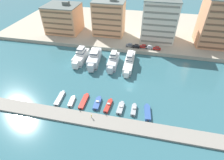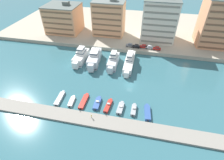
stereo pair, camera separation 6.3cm
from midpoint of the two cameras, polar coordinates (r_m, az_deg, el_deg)
ground_plane at (r=74.66m, az=5.85°, el=-1.74°), size 400.00×400.00×0.00m
quay_promenade at (r=128.21m, az=9.65°, el=16.45°), size 180.00×70.00×1.94m
pier_dock at (r=59.74m, az=3.14°, el=-14.47°), size 120.00×5.56×0.68m
yacht_white_far_left at (r=90.28m, az=-10.11°, el=7.61°), size 5.05×16.29×8.63m
yacht_silver_left at (r=87.84m, az=-5.77°, el=7.11°), size 6.39×18.34×7.80m
yacht_silver_mid_left at (r=85.43m, az=0.43°, el=6.28°), size 4.54×16.04×8.42m
yacht_white_center_left at (r=85.68m, az=5.70°, el=6.00°), size 4.09×21.08×7.91m
motorboat_grey_far_left at (r=70.76m, az=-16.67°, el=-5.74°), size 2.26×8.29×0.92m
motorboat_white_left at (r=68.41m, az=-13.01°, el=-6.80°), size 2.11×5.99×0.89m
motorboat_red_mid_left at (r=67.58m, az=-9.16°, el=-6.87°), size 1.95×8.38×0.87m
motorboat_blue_center_left at (r=66.12m, az=-4.79°, el=-7.56°), size 2.27×7.04×1.49m
motorboat_red_center at (r=65.03m, az=-1.23°, el=-8.40°), size 2.22×7.18×1.48m
motorboat_grey_center_right at (r=64.29m, az=2.78°, el=-9.12°), size 2.30×6.55×1.44m
motorboat_grey_mid_right at (r=64.07m, az=7.09°, el=-9.65°), size 1.74×6.03×1.56m
motorboat_blue_right at (r=64.04m, az=11.51°, el=-10.35°), size 2.66×7.74×1.09m
car_grey_far_left at (r=99.39m, az=5.89°, el=11.32°), size 4.15×2.02×1.80m
car_black_left at (r=98.63m, az=7.96°, el=10.92°), size 4.14×1.99×1.80m
car_red_mid_left at (r=99.01m, az=10.29°, el=10.78°), size 4.13×1.97×1.80m
car_silver_center_left at (r=98.94m, az=12.21°, el=10.50°), size 4.14×1.99×1.80m
car_red_center at (r=98.54m, az=14.48°, el=10.01°), size 4.12×1.96×1.80m
apartment_block_far_left at (r=120.22m, az=-15.45°, el=18.86°), size 20.42×17.84×18.34m
apartment_block_left at (r=110.92m, az=-0.99°, el=19.52°), size 18.53×12.36×21.88m
apartment_block_mid_left at (r=107.54m, az=15.20°, el=18.48°), size 18.85×16.71×24.84m
apartment_block_center_left at (r=112.24m, az=31.53°, el=15.75°), size 18.56×16.57×27.07m
pedestrian_near_edge at (r=60.75m, az=-6.71°, el=-11.61°), size 0.32×0.60×1.59m
bollard_west at (r=63.75m, az=-10.37°, el=-9.82°), size 0.20×0.20×0.61m
bollard_west_mid at (r=61.47m, az=-1.89°, el=-11.36°), size 0.20×0.20×0.61m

